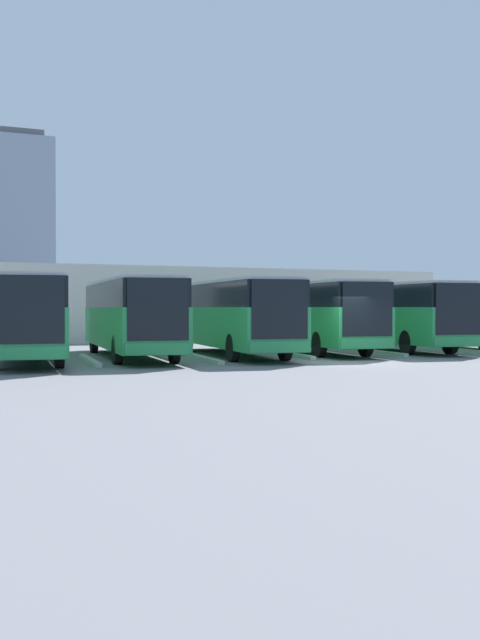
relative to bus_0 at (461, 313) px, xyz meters
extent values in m
plane|color=slate|center=(10.97, 6.37, -1.80)|extent=(600.00, 600.00, 0.00)
cube|color=#238447|center=(0.00, -0.02, -0.53)|extent=(4.26, 12.68, 1.64)
cube|color=black|center=(0.00, -0.02, 0.79)|extent=(4.20, 12.49, 1.00)
cube|color=silver|center=(0.00, -0.02, 1.35)|extent=(4.09, 12.17, 0.12)
cylinder|color=black|center=(-1.63, -3.68, -1.26)|extent=(0.46, 1.11, 1.08)
cylinder|color=black|center=(0.46, -3.99, -1.26)|extent=(0.46, 1.11, 1.08)
cube|color=#B2B2AD|center=(2.19, 1.85, -1.72)|extent=(1.18, 6.18, 0.15)
cube|color=#238447|center=(4.39, -0.10, -0.53)|extent=(4.26, 12.68, 1.64)
cube|color=black|center=(4.39, -0.10, 0.79)|extent=(4.20, 12.49, 1.00)
cube|color=black|center=(5.33, 6.08, 0.22)|extent=(2.10, 0.36, 2.14)
cube|color=#238447|center=(5.33, 6.08, -1.13)|extent=(2.27, 0.40, 0.40)
cube|color=silver|center=(4.39, -0.10, 1.35)|extent=(4.09, 12.17, 0.12)
cylinder|color=black|center=(3.93, 3.88, -1.26)|extent=(0.46, 1.11, 1.08)
cylinder|color=black|center=(6.01, 3.56, -1.26)|extent=(0.46, 1.11, 1.08)
cylinder|color=black|center=(2.76, -3.76, -1.26)|extent=(0.46, 1.11, 1.08)
cylinder|color=black|center=(4.84, -4.07, -1.26)|extent=(0.46, 1.11, 1.08)
cube|color=#B2B2AD|center=(6.58, 1.77, -1.72)|extent=(1.18, 6.18, 0.15)
cube|color=#238447|center=(8.77, -0.25, -0.53)|extent=(4.26, 12.68, 1.64)
cube|color=black|center=(8.77, -0.25, 0.79)|extent=(4.20, 12.49, 1.00)
cube|color=black|center=(9.72, 5.92, 0.22)|extent=(2.10, 0.36, 2.14)
cube|color=#238447|center=(9.72, 5.92, -1.13)|extent=(2.27, 0.40, 0.40)
cube|color=silver|center=(8.77, -0.25, 1.35)|extent=(4.09, 12.17, 0.12)
cylinder|color=black|center=(8.32, 3.72, -1.26)|extent=(0.46, 1.11, 1.08)
cylinder|color=black|center=(10.40, 3.41, -1.26)|extent=(0.46, 1.11, 1.08)
cylinder|color=black|center=(7.15, -3.91, -1.26)|extent=(0.46, 1.11, 1.08)
cylinder|color=black|center=(9.23, -4.23, -1.26)|extent=(0.46, 1.11, 1.08)
cube|color=#B2B2AD|center=(10.97, 1.62, -1.72)|extent=(1.18, 6.18, 0.15)
cube|color=#238447|center=(13.16, 0.69, -0.53)|extent=(4.26, 12.68, 1.64)
cube|color=black|center=(13.16, 0.69, 0.79)|extent=(4.20, 12.49, 1.00)
cube|color=black|center=(14.11, 6.87, 0.22)|extent=(2.10, 0.36, 2.14)
cube|color=#238447|center=(14.11, 6.87, -1.13)|extent=(2.27, 0.40, 0.40)
cube|color=silver|center=(13.16, 0.69, 1.35)|extent=(4.09, 12.17, 0.12)
cylinder|color=black|center=(12.71, 4.67, -1.26)|extent=(0.46, 1.11, 1.08)
cylinder|color=black|center=(14.79, 4.35, -1.26)|extent=(0.46, 1.11, 1.08)
cylinder|color=black|center=(11.54, -2.96, -1.26)|extent=(0.46, 1.11, 1.08)
cylinder|color=black|center=(13.62, -3.28, -1.26)|extent=(0.46, 1.11, 1.08)
cube|color=#B2B2AD|center=(15.36, 2.56, -1.72)|extent=(1.18, 6.18, 0.15)
cube|color=#238447|center=(17.55, 0.17, -0.53)|extent=(4.26, 12.68, 1.64)
cube|color=black|center=(17.55, 0.17, 0.79)|extent=(4.20, 12.49, 1.00)
cube|color=black|center=(18.50, 6.34, 0.22)|extent=(2.10, 0.36, 2.14)
cube|color=#238447|center=(18.50, 6.35, -1.13)|extent=(2.27, 0.40, 0.40)
cube|color=silver|center=(17.55, 0.17, 1.35)|extent=(4.09, 12.17, 0.12)
cylinder|color=black|center=(17.09, 4.15, -1.26)|extent=(0.46, 1.11, 1.08)
cylinder|color=black|center=(19.18, 3.83, -1.26)|extent=(0.46, 1.11, 1.08)
cylinder|color=black|center=(15.93, -3.49, -1.26)|extent=(0.46, 1.11, 1.08)
cylinder|color=black|center=(18.01, -3.81, -1.26)|extent=(0.46, 1.11, 1.08)
cube|color=#B2B2AD|center=(19.75, 2.04, -1.72)|extent=(1.18, 6.18, 0.15)
cube|color=#238447|center=(21.94, 0.72, -0.53)|extent=(4.26, 12.68, 1.64)
cube|color=black|center=(21.94, 0.72, 0.79)|extent=(4.20, 12.49, 1.00)
cube|color=black|center=(22.88, 6.90, 0.22)|extent=(2.10, 0.36, 2.14)
cube|color=#238447|center=(22.88, 6.90, -1.13)|extent=(2.27, 0.40, 0.40)
cube|color=silver|center=(21.94, 0.72, 1.35)|extent=(4.09, 12.17, 0.12)
cylinder|color=black|center=(21.48, 4.70, -1.26)|extent=(0.46, 1.11, 1.08)
cylinder|color=black|center=(20.32, -2.93, -1.26)|extent=(0.46, 1.11, 1.08)
cube|color=beige|center=(10.97, -19.90, 0.49)|extent=(39.79, 13.29, 4.57)
cube|color=silver|center=(10.97, -28.04, 2.52)|extent=(39.79, 3.00, 0.24)
cylinder|color=slate|center=(-2.96, -29.14, 0.36)|extent=(0.20, 0.20, 4.32)
cube|color=#7F8EA3|center=(-18.62, -232.65, 26.29)|extent=(19.31, 19.31, 56.17)
cube|color=#4C4C51|center=(-18.62, -232.65, 55.58)|extent=(13.52, 13.52, 2.40)
camera|label=1|loc=(27.57, 32.04, 0.30)|focal=45.00mm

